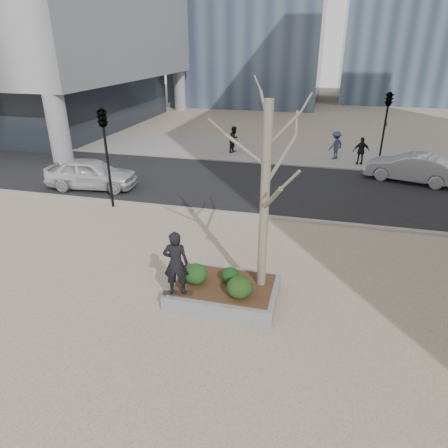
% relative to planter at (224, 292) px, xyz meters
% --- Properties ---
extents(ground, '(120.00, 120.00, 0.00)m').
position_rel_planter_xyz_m(ground, '(-1.00, 0.00, -0.23)').
color(ground, tan).
rests_on(ground, ground).
extents(street, '(60.00, 8.00, 0.02)m').
position_rel_planter_xyz_m(street, '(-1.00, 10.00, -0.21)').
color(street, black).
rests_on(street, ground).
extents(far_sidewalk, '(60.00, 6.00, 0.02)m').
position_rel_planter_xyz_m(far_sidewalk, '(-1.00, 17.00, -0.21)').
color(far_sidewalk, gray).
rests_on(far_sidewalk, ground).
extents(planter, '(3.00, 2.00, 0.45)m').
position_rel_planter_xyz_m(planter, '(0.00, 0.00, 0.00)').
color(planter, gray).
rests_on(planter, ground).
extents(planter_mulch, '(2.70, 1.70, 0.04)m').
position_rel_planter_xyz_m(planter_mulch, '(0.00, 0.00, 0.25)').
color(planter_mulch, '#382314').
rests_on(planter_mulch, planter).
extents(sycamore_tree, '(2.80, 2.80, 6.60)m').
position_rel_planter_xyz_m(sycamore_tree, '(1.00, 0.30, 3.56)').
color(sycamore_tree, gray).
rests_on(sycamore_tree, planter_mulch).
extents(shrub_left, '(0.67, 0.67, 0.57)m').
position_rel_planter_xyz_m(shrub_left, '(-0.78, -0.12, 0.55)').
color(shrub_left, '#133B17').
rests_on(shrub_left, planter_mulch).
extents(shrub_middle, '(0.51, 0.51, 0.43)m').
position_rel_planter_xyz_m(shrub_middle, '(0.15, 0.16, 0.48)').
color(shrub_middle, black).
rests_on(shrub_middle, planter_mulch).
extents(shrub_right, '(0.69, 0.69, 0.59)m').
position_rel_planter_xyz_m(shrub_right, '(0.55, -0.48, 0.56)').
color(shrub_right, '#163611').
rests_on(shrub_right, planter_mulch).
extents(skateboard, '(0.81, 0.38, 0.08)m').
position_rel_planter_xyz_m(skateboard, '(-1.10, -0.76, 0.26)').
color(skateboard, black).
rests_on(skateboard, planter).
extents(skateboarder, '(0.74, 0.57, 1.82)m').
position_rel_planter_xyz_m(skateboarder, '(-1.10, -0.76, 1.21)').
color(skateboarder, black).
rests_on(skateboarder, skateboard).
extents(police_car, '(4.59, 2.31, 1.50)m').
position_rel_planter_xyz_m(police_car, '(-8.65, 7.57, 0.55)').
color(police_car, silver).
rests_on(police_car, street).
extents(car_silver, '(4.69, 2.77, 1.46)m').
position_rel_planter_xyz_m(car_silver, '(6.83, 12.57, 0.53)').
color(car_silver, '#96999E').
rests_on(car_silver, street).
extents(pedestrian_a, '(0.84, 0.97, 1.70)m').
position_rel_planter_xyz_m(pedestrian_a, '(-3.37, 16.22, 0.65)').
color(pedestrian_a, black).
rests_on(pedestrian_a, far_sidewalk).
extents(pedestrian_b, '(1.21, 1.24, 1.70)m').
position_rel_planter_xyz_m(pedestrian_b, '(3.06, 16.21, 0.65)').
color(pedestrian_b, '#374064').
rests_on(pedestrian_b, far_sidewalk).
extents(pedestrian_c, '(1.00, 0.57, 1.61)m').
position_rel_planter_xyz_m(pedestrian_c, '(4.52, 15.23, 0.60)').
color(pedestrian_c, black).
rests_on(pedestrian_c, far_sidewalk).
extents(traffic_light_near, '(0.60, 2.48, 4.50)m').
position_rel_planter_xyz_m(traffic_light_near, '(-6.50, 5.60, 2.02)').
color(traffic_light_near, black).
rests_on(traffic_light_near, ground).
extents(traffic_light_far, '(0.60, 2.48, 4.50)m').
position_rel_planter_xyz_m(traffic_light_far, '(5.50, 14.60, 2.02)').
color(traffic_light_far, black).
rests_on(traffic_light_far, ground).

